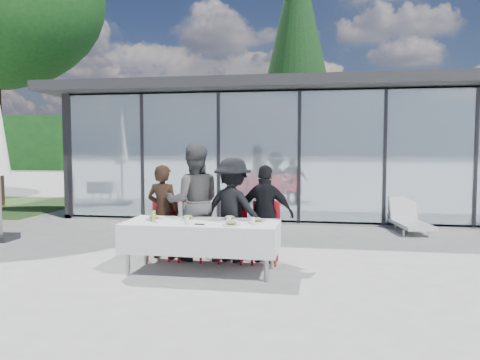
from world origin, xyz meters
name	(u,v)px	position (x,y,z in m)	size (l,w,h in m)	color
ground	(221,264)	(0.00, 0.00, 0.00)	(90.00, 90.00, 0.00)	#A3A29B
pavilion	(336,138)	(2.00, 8.16, 2.15)	(14.80, 8.80, 3.44)	gray
treeline	(273,143)	(-2.00, 28.00, 2.20)	(62.50, 2.00, 4.40)	#123915
dining_table	(201,236)	(-0.19, -0.48, 0.54)	(2.26, 0.96, 0.75)	silver
diner_a	(163,212)	(-1.04, 0.27, 0.78)	(0.57, 0.57, 1.55)	black
diner_chair_a	(163,226)	(-1.04, 0.27, 0.54)	(0.44, 0.44, 0.97)	red
diner_b	(194,202)	(-0.51, 0.27, 0.95)	(0.92, 0.92, 1.89)	#4C4C4C
diner_chair_b	(194,227)	(-0.51, 0.27, 0.54)	(0.44, 0.44, 0.97)	red
diner_c	(233,210)	(0.14, 0.27, 0.83)	(1.08, 1.08, 1.67)	black
diner_chair_c	(233,228)	(0.14, 0.27, 0.54)	(0.44, 0.44, 0.97)	red
diner_d	(266,214)	(0.67, 0.27, 0.78)	(0.91, 0.91, 1.56)	black
diner_chair_d	(266,229)	(0.67, 0.27, 0.54)	(0.44, 0.44, 0.97)	red
plate_a	(154,218)	(-0.95, -0.40, 0.78)	(0.26, 0.26, 0.07)	silver
plate_b	(188,218)	(-0.44, -0.32, 0.78)	(0.26, 0.26, 0.07)	silver
plate_c	(230,218)	(0.19, -0.25, 0.78)	(0.26, 0.26, 0.07)	silver
plate_d	(257,220)	(0.62, -0.39, 0.78)	(0.26, 0.26, 0.07)	silver
plate_extra	(231,224)	(0.30, -0.74, 0.78)	(0.26, 0.26, 0.07)	silver
juice_bottle	(153,216)	(-0.89, -0.60, 0.83)	(0.06, 0.06, 0.16)	#87A645
drinking_glasses	(223,221)	(0.16, -0.64, 0.80)	(0.99, 0.21, 0.10)	silver
folded_eyeglasses	(199,224)	(-0.15, -0.75, 0.76)	(0.14, 0.03, 0.01)	black
lounger	(409,219)	(3.45, 3.56, 0.26)	(0.81, 1.41, 0.72)	silver
conifer_tree	(297,48)	(0.50, 13.00, 5.99)	(4.00, 4.00, 10.50)	#382316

